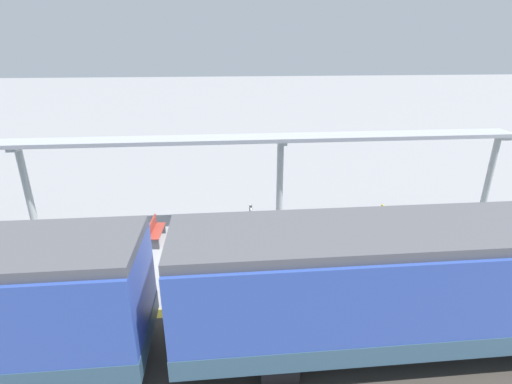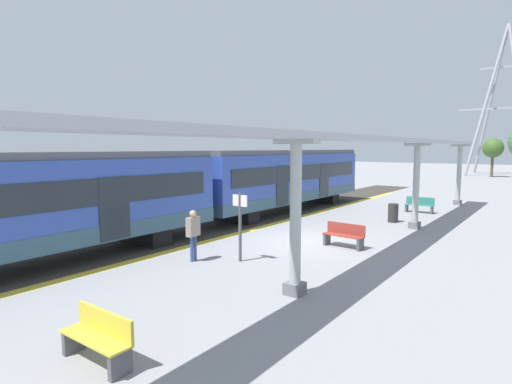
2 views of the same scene
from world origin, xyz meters
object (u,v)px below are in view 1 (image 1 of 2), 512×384
at_px(train_near_carriage, 447,282).
at_px(passenger_waiting_near_edge, 280,251).
at_px(bench_near_end, 391,220).
at_px(bench_far_end, 155,231).
at_px(platform_info_sign, 251,228).
at_px(canopy_pillar_second, 280,183).
at_px(canopy_pillar_nearest, 489,176).
at_px(canopy_pillar_third, 28,191).

bearing_deg(train_near_carriage, passenger_waiting_near_edge, 48.11).
distance_m(train_near_carriage, bench_near_end, 6.83).
xyz_separation_m(train_near_carriage, bench_far_end, (6.40, 8.31, -1.39)).
height_order(platform_info_sign, passenger_waiting_near_edge, platform_info_sign).
xyz_separation_m(canopy_pillar_second, bench_near_end, (-0.98, -4.69, -1.49)).
height_order(train_near_carriage, platform_info_sign, train_near_carriage).
xyz_separation_m(train_near_carriage, platform_info_sign, (4.54, 4.59, -0.50)).
height_order(bench_near_end, passenger_waiting_near_edge, passenger_waiting_near_edge).
distance_m(canopy_pillar_nearest, platform_info_sign, 11.42).
distance_m(canopy_pillar_third, passenger_waiting_near_edge, 10.55).
relative_size(bench_far_end, passenger_waiting_near_edge, 0.93).
bearing_deg(canopy_pillar_third, train_near_carriage, -119.19).
bearing_deg(platform_info_sign, canopy_pillar_second, -26.87).
bearing_deg(canopy_pillar_nearest, canopy_pillar_second, 90.00).
bearing_deg(bench_near_end, canopy_pillar_nearest, -78.59).
distance_m(canopy_pillar_second, platform_info_sign, 3.34).
bearing_deg(canopy_pillar_nearest, bench_far_end, 94.18).
relative_size(canopy_pillar_third, bench_far_end, 2.50).
relative_size(train_near_carriage, bench_far_end, 9.00).
bearing_deg(bench_near_end, platform_info_sign, 107.56).
bearing_deg(canopy_pillar_second, bench_far_end, 101.68).
distance_m(train_near_carriage, canopy_pillar_nearest, 9.86).
bearing_deg(train_near_carriage, platform_info_sign, 45.31).
distance_m(canopy_pillar_nearest, canopy_pillar_second, 9.53).
height_order(canopy_pillar_second, bench_far_end, canopy_pillar_second).
bearing_deg(bench_near_end, train_near_carriage, 166.27).
relative_size(platform_info_sign, passenger_waiting_near_edge, 1.34).
xyz_separation_m(train_near_carriage, canopy_pillar_second, (7.47, 3.11, 0.10)).
distance_m(canopy_pillar_nearest, passenger_waiting_near_edge, 10.99).
height_order(train_near_carriage, canopy_pillar_nearest, canopy_pillar_nearest).
xyz_separation_m(canopy_pillar_nearest, bench_near_end, (-0.98, 4.84, -1.49)).
relative_size(bench_near_end, bench_far_end, 0.99).
distance_m(canopy_pillar_nearest, bench_near_end, 5.15).
relative_size(canopy_pillar_third, platform_info_sign, 1.73).
bearing_deg(canopy_pillar_third, bench_far_end, -102.00).
bearing_deg(canopy_pillar_nearest, platform_info_sign, 104.90).
bearing_deg(canopy_pillar_second, passenger_waiting_near_edge, 171.60).
distance_m(canopy_pillar_second, bench_far_end, 5.52).
xyz_separation_m(train_near_carriage, passenger_waiting_near_edge, (3.33, 3.72, -0.81)).
bearing_deg(passenger_waiting_near_edge, platform_info_sign, 35.89).
bearing_deg(train_near_carriage, bench_near_end, -13.73).
height_order(train_near_carriage, bench_near_end, train_near_carriage).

